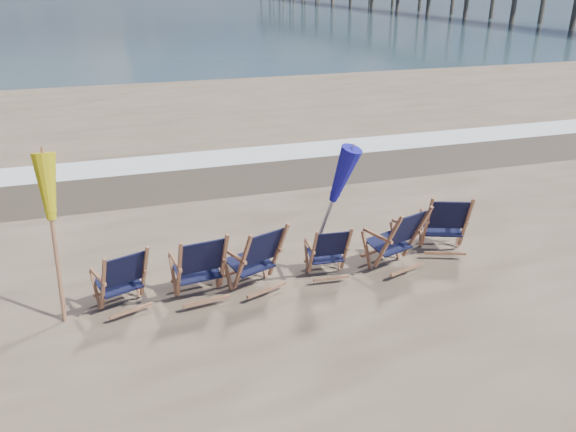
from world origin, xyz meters
name	(u,v)px	position (x,y,z in m)	size (l,w,h in m)	color
surf_foam	(215,158)	(0.00, 8.30, 0.00)	(200.00, 1.40, 0.01)	silver
wet_sand_strip	(227,177)	(0.00, 6.80, 0.00)	(200.00, 2.60, 0.00)	#42362A
beach_chair_0	(145,274)	(-2.15, 1.77, 0.50)	(0.64, 0.72, 1.00)	black
beach_chair_1	(224,264)	(-1.10, 1.65, 0.55)	(0.70, 0.79, 1.10)	black
beach_chair_2	(278,253)	(-0.29, 1.75, 0.54)	(0.70, 0.78, 1.09)	black
beach_chair_3	(347,251)	(0.74, 1.68, 0.46)	(0.58, 0.66, 0.91)	black
beach_chair_4	(417,235)	(1.90, 1.70, 0.55)	(0.70, 0.79, 1.09)	black
beach_chair_5	(466,225)	(2.83, 1.79, 0.55)	(0.70, 0.79, 1.09)	black
umbrella_yellow	(46,197)	(-3.21, 1.96, 1.66)	(0.30, 0.30, 2.18)	#966043
umbrella_blue	(327,175)	(0.49, 1.91, 1.59)	(0.30, 0.30, 2.12)	#A5A5AD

